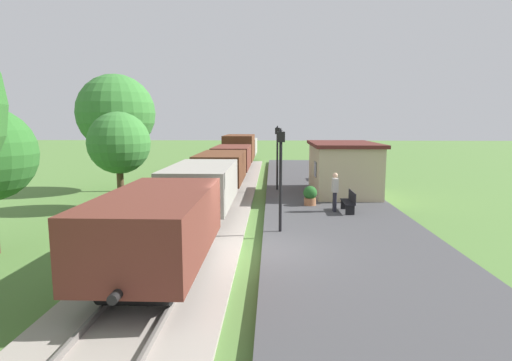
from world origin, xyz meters
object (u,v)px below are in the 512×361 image
(station_hut, at_px, (343,168))
(tree_field_left, at_px, (116,113))
(person_waiting, at_px, (335,190))
(bench_near_hut, at_px, (349,201))
(lamp_post_far, at_px, (277,146))
(freight_train, at_px, (228,163))
(tree_trackside_far, at_px, (119,143))
(bench_down_platform, at_px, (322,173))
(potted_planter, at_px, (310,195))
(lamp_post_near, at_px, (281,161))

(station_hut, distance_m, tree_field_left, 13.48)
(station_hut, height_order, person_waiting, station_hut)
(bench_near_hut, height_order, person_waiting, person_waiting)
(station_hut, xyz_separation_m, lamp_post_far, (-3.59, 0.91, 1.15))
(freight_train, xyz_separation_m, bench_near_hut, (6.28, -9.30, -0.73))
(tree_trackside_far, bearing_deg, freight_train, 61.99)
(bench_down_platform, bearing_deg, lamp_post_far, -125.62)
(bench_near_hut, xyz_separation_m, bench_down_platform, (0.00, 10.14, 0.00))
(freight_train, bearing_deg, potted_planter, -59.18)
(lamp_post_near, relative_size, tree_field_left, 0.54)
(freight_train, relative_size, bench_near_hut, 26.13)
(bench_near_hut, height_order, lamp_post_far, lamp_post_far)
(lamp_post_near, xyz_separation_m, tree_field_left, (-9.48, 9.71, 1.84))
(potted_planter, bearing_deg, freight_train, 120.82)
(potted_planter, xyz_separation_m, lamp_post_far, (-1.50, 4.44, 2.08))
(bench_near_hut, distance_m, tree_trackside_far, 10.89)
(bench_down_platform, distance_m, potted_planter, 8.87)
(person_waiting, relative_size, tree_field_left, 0.25)
(station_hut, height_order, bench_down_platform, station_hut)
(person_waiting, bearing_deg, lamp_post_far, -68.92)
(bench_down_platform, bearing_deg, freight_train, -172.43)
(bench_down_platform, bearing_deg, tree_trackside_far, -139.99)
(freight_train, bearing_deg, tree_field_left, -154.95)
(station_hut, relative_size, tree_field_left, 0.84)
(freight_train, xyz_separation_m, station_hut, (6.80, -4.36, 0.20))
(freight_train, xyz_separation_m, tree_field_left, (-6.27, -2.93, 3.19))
(station_hut, relative_size, person_waiting, 3.39)
(lamp_post_far, bearing_deg, person_waiting, -67.00)
(bench_down_platform, distance_m, tree_field_left, 13.67)
(freight_train, relative_size, lamp_post_far, 10.59)
(station_hut, distance_m, bench_down_platform, 5.31)
(freight_train, height_order, bench_near_hut, freight_train)
(person_waiting, height_order, tree_trackside_far, tree_trackside_far)
(lamp_post_far, xyz_separation_m, tree_field_left, (-9.48, 0.52, 1.84))
(bench_down_platform, height_order, lamp_post_far, lamp_post_far)
(bench_near_hut, xyz_separation_m, person_waiting, (-0.62, 0.08, 0.46))
(potted_planter, height_order, lamp_post_near, lamp_post_near)
(lamp_post_near, height_order, lamp_post_far, same)
(tree_trackside_far, bearing_deg, lamp_post_far, 31.42)
(person_waiting, distance_m, lamp_post_far, 6.47)
(lamp_post_near, xyz_separation_m, tree_trackside_far, (-7.47, 4.62, 0.36))
(lamp_post_far, bearing_deg, potted_planter, -71.35)
(bench_down_platform, bearing_deg, bench_near_hut, -90.00)
(bench_down_platform, relative_size, tree_field_left, 0.22)
(station_hut, height_order, lamp_post_far, lamp_post_far)
(bench_near_hut, height_order, bench_down_platform, same)
(lamp_post_near, relative_size, lamp_post_far, 1.00)
(tree_trackside_far, bearing_deg, station_hut, 18.26)
(station_hut, bearing_deg, bench_down_platform, 95.73)
(bench_near_hut, bearing_deg, bench_down_platform, 90.00)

